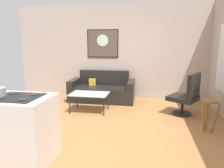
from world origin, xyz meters
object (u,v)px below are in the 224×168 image
(coffee_table, at_px, (89,95))
(bar_stool, at_px, (210,108))
(wall_painting, at_px, (103,43))
(couch, at_px, (102,91))
(armchair, at_px, (187,95))

(coffee_table, bearing_deg, bar_stool, -16.27)
(coffee_table, relative_size, bar_stool, 1.49)
(bar_stool, xyz_separation_m, wall_painting, (-2.53, 2.24, 1.19))
(couch, height_order, armchair, armchair)
(bar_stool, bearing_deg, wall_painting, 138.46)
(coffee_table, height_order, armchair, armchair)
(coffee_table, distance_m, armchair, 2.28)
(couch, bearing_deg, coffee_table, -94.48)
(couch, distance_m, bar_stool, 3.04)
(armchair, bearing_deg, couch, 157.67)
(bar_stool, bearing_deg, coffee_table, 163.73)
(armchair, relative_size, bar_stool, 1.60)
(armchair, height_order, bar_stool, armchair)
(couch, relative_size, coffee_table, 2.04)
(armchair, relative_size, wall_painting, 1.03)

